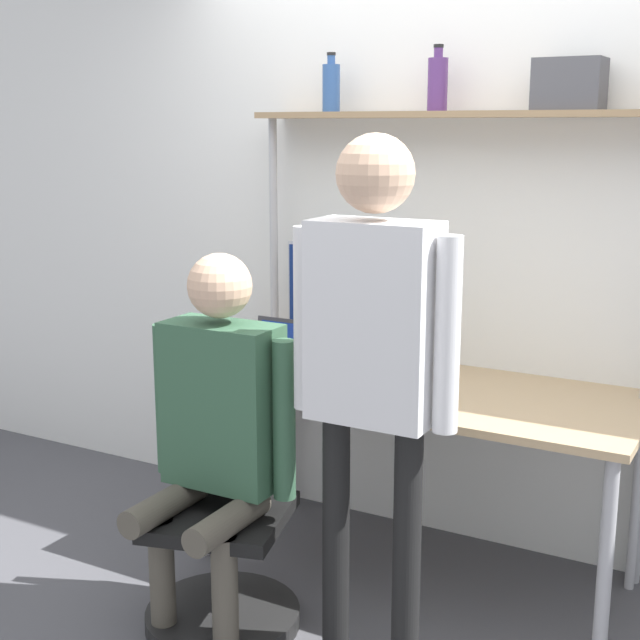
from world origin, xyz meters
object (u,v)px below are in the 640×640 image
(cell_phone, at_px, (356,388))
(office_chair, at_px, (225,550))
(monitor, at_px, (342,298))
(storage_box, at_px, (569,84))
(person_standing, at_px, (373,340))
(person_seated, at_px, (217,416))
(bottle_purple, at_px, (438,83))
(laptop, at_px, (288,363))
(bottle_blue, at_px, (331,87))

(cell_phone, relative_size, office_chair, 0.17)
(monitor, relative_size, storage_box, 2.15)
(monitor, relative_size, person_standing, 0.30)
(person_seated, relative_size, person_standing, 0.77)
(bottle_purple, bearing_deg, monitor, -174.64)
(monitor, distance_m, person_seated, 0.98)
(office_chair, bearing_deg, cell_phone, 63.42)
(cell_phone, xyz_separation_m, person_standing, (0.33, -0.56, 0.35))
(laptop, xyz_separation_m, storage_box, (0.96, 0.42, 1.08))
(storage_box, bearing_deg, person_standing, -107.85)
(cell_phone, relative_size, bottle_blue, 0.62)
(office_chair, distance_m, bottle_blue, 1.91)
(monitor, xyz_separation_m, bottle_blue, (-0.07, 0.04, 0.88))
(bottle_purple, xyz_separation_m, storage_box, (0.51, 0.00, -0.02))
(laptop, bearing_deg, storage_box, 23.46)
(office_chair, relative_size, bottle_purple, 3.54)
(laptop, distance_m, storage_box, 1.50)
(office_chair, xyz_separation_m, bottle_blue, (-0.08, 0.94, 1.66))
(person_standing, xyz_separation_m, bottle_blue, (-0.67, 0.97, 0.80))
(person_seated, height_order, bottle_purple, bottle_purple)
(bottle_purple, relative_size, storage_box, 1.03)
(person_standing, relative_size, bottle_blue, 7.30)
(monitor, height_order, office_chair, monitor)
(bottle_purple, bearing_deg, person_seated, -111.34)
(person_standing, bearing_deg, monitor, 122.57)
(monitor, distance_m, bottle_purple, 0.98)
(office_chair, height_order, bottle_blue, bottle_blue)
(cell_phone, bearing_deg, person_standing, -59.05)
(cell_phone, height_order, storage_box, storage_box)
(laptop, distance_m, bottle_purple, 1.25)
(cell_phone, bearing_deg, bottle_blue, 128.96)
(person_seated, bearing_deg, bottle_purple, 68.66)
(office_chair, bearing_deg, person_seated, -76.29)
(laptop, height_order, bottle_blue, bottle_blue)
(cell_phone, bearing_deg, bottle_purple, 72.27)
(person_standing, height_order, bottle_purple, bottle_purple)
(person_seated, height_order, storage_box, storage_box)
(monitor, bearing_deg, bottle_blue, 152.93)
(storage_box, bearing_deg, office_chair, -133.93)
(person_seated, relative_size, bottle_blue, 5.65)
(person_standing, distance_m, bottle_blue, 1.43)
(cell_phone, distance_m, office_chair, 0.78)
(bottle_blue, bearing_deg, bottle_purple, -0.00)
(monitor, xyz_separation_m, cell_phone, (0.27, -0.38, -0.27))
(cell_phone, distance_m, storage_box, 1.38)
(laptop, bearing_deg, cell_phone, -0.78)
(laptop, xyz_separation_m, bottle_blue, (-0.03, 0.42, 1.09))
(cell_phone, bearing_deg, office_chair, -116.58)
(bottle_purple, xyz_separation_m, bottle_blue, (-0.47, 0.00, -0.01))
(office_chair, relative_size, bottle_blue, 3.73)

